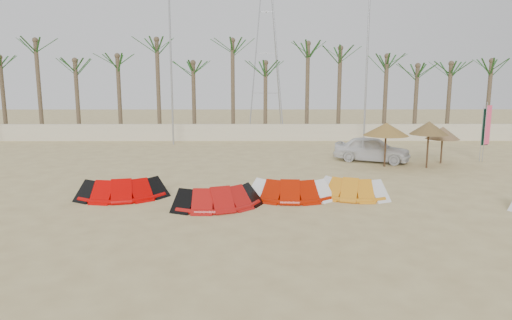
{
  "coord_description": "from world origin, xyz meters",
  "views": [
    {
      "loc": [
        -0.09,
        -13.22,
        4.69
      ],
      "look_at": [
        0.0,
        6.0,
        1.3
      ],
      "focal_mm": 32.0,
      "sensor_mm": 36.0,
      "label": 1
    }
  ],
  "objects_px": {
    "kite_red_left": "(124,187)",
    "parasol_mid": "(429,128)",
    "parasol_right": "(443,133)",
    "kite_red_mid": "(219,195)",
    "parasol_left": "(386,129)",
    "kite_red_right": "(289,188)",
    "kite_orange": "(349,187)",
    "car": "(372,149)"
  },
  "relations": [
    {
      "from": "kite_red_mid",
      "to": "car",
      "type": "xyz_separation_m",
      "value": [
        8.15,
        9.39,
        0.31
      ]
    },
    {
      "from": "parasol_left",
      "to": "parasol_right",
      "type": "distance_m",
      "value": 3.62
    },
    {
      "from": "kite_red_mid",
      "to": "parasol_left",
      "type": "xyz_separation_m",
      "value": [
        8.47,
        7.85,
        1.63
      ]
    },
    {
      "from": "kite_red_left",
      "to": "kite_red_right",
      "type": "relative_size",
      "value": 1.08
    },
    {
      "from": "kite_orange",
      "to": "parasol_left",
      "type": "relative_size",
      "value": 1.33
    },
    {
      "from": "kite_red_left",
      "to": "kite_red_mid",
      "type": "bearing_deg",
      "value": -18.79
    },
    {
      "from": "kite_red_left",
      "to": "kite_red_mid",
      "type": "relative_size",
      "value": 1.0
    },
    {
      "from": "kite_red_mid",
      "to": "parasol_mid",
      "type": "distance_m",
      "value": 13.08
    },
    {
      "from": "kite_red_mid",
      "to": "car",
      "type": "relative_size",
      "value": 0.87
    },
    {
      "from": "kite_red_left",
      "to": "parasol_right",
      "type": "bearing_deg",
      "value": 25.18
    },
    {
      "from": "kite_red_mid",
      "to": "kite_orange",
      "type": "bearing_deg",
      "value": 14.53
    },
    {
      "from": "parasol_mid",
      "to": "kite_red_right",
      "type": "bearing_deg",
      "value": -141.51
    },
    {
      "from": "kite_red_left",
      "to": "parasol_mid",
      "type": "relative_size",
      "value": 1.48
    },
    {
      "from": "parasol_mid",
      "to": "parasol_left",
      "type": "bearing_deg",
      "value": 169.2
    },
    {
      "from": "kite_red_right",
      "to": "parasol_right",
      "type": "height_order",
      "value": "parasol_right"
    },
    {
      "from": "kite_red_mid",
      "to": "parasol_mid",
      "type": "height_order",
      "value": "parasol_mid"
    },
    {
      "from": "parasol_left",
      "to": "parasol_right",
      "type": "height_order",
      "value": "parasol_left"
    },
    {
      "from": "kite_red_left",
      "to": "parasol_mid",
      "type": "xyz_separation_m",
      "value": [
        14.56,
        6.1,
        1.74
      ]
    },
    {
      "from": "parasol_left",
      "to": "car",
      "type": "xyz_separation_m",
      "value": [
        -0.31,
        1.54,
        -1.33
      ]
    },
    {
      "from": "kite_orange",
      "to": "parasol_right",
      "type": "xyz_separation_m",
      "value": [
        6.77,
        7.46,
        1.32
      ]
    },
    {
      "from": "kite_red_mid",
      "to": "parasol_right",
      "type": "distance_m",
      "value": 14.9
    },
    {
      "from": "kite_red_left",
      "to": "kite_red_right",
      "type": "height_order",
      "value": "same"
    },
    {
      "from": "kite_red_right",
      "to": "parasol_left",
      "type": "bearing_deg",
      "value": 49.38
    },
    {
      "from": "kite_red_right",
      "to": "kite_red_left",
      "type": "bearing_deg",
      "value": 178.56
    },
    {
      "from": "kite_red_mid",
      "to": "car",
      "type": "bearing_deg",
      "value": 49.02
    },
    {
      "from": "parasol_left",
      "to": "car",
      "type": "distance_m",
      "value": 2.05
    },
    {
      "from": "parasol_mid",
      "to": "parasol_right",
      "type": "distance_m",
      "value": 1.95
    },
    {
      "from": "parasol_left",
      "to": "car",
      "type": "relative_size",
      "value": 0.57
    },
    {
      "from": "kite_red_right",
      "to": "parasol_mid",
      "type": "distance_m",
      "value": 10.22
    },
    {
      "from": "parasol_right",
      "to": "kite_red_mid",
      "type": "bearing_deg",
      "value": -143.6
    },
    {
      "from": "kite_red_mid",
      "to": "parasol_right",
      "type": "xyz_separation_m",
      "value": [
        11.94,
        8.81,
        1.32
      ]
    },
    {
      "from": "kite_orange",
      "to": "car",
      "type": "xyz_separation_m",
      "value": [
        2.98,
        8.05,
        0.31
      ]
    },
    {
      "from": "kite_orange",
      "to": "parasol_left",
      "type": "xyz_separation_m",
      "value": [
        3.29,
        6.51,
        1.64
      ]
    },
    {
      "from": "parasol_left",
      "to": "kite_red_right",
      "type": "bearing_deg",
      "value": -130.62
    },
    {
      "from": "parasol_left",
      "to": "kite_orange",
      "type": "bearing_deg",
      "value": -116.81
    },
    {
      "from": "parasol_left",
      "to": "parasol_right",
      "type": "xyz_separation_m",
      "value": [
        3.48,
        0.96,
        -0.32
      ]
    },
    {
      "from": "kite_orange",
      "to": "parasol_left",
      "type": "distance_m",
      "value": 7.47
    },
    {
      "from": "parasol_right",
      "to": "car",
      "type": "height_order",
      "value": "parasol_right"
    },
    {
      "from": "kite_orange",
      "to": "parasol_mid",
      "type": "relative_size",
      "value": 1.29
    },
    {
      "from": "kite_red_mid",
      "to": "kite_red_left",
      "type": "bearing_deg",
      "value": 161.21
    },
    {
      "from": "kite_red_right",
      "to": "kite_orange",
      "type": "xyz_separation_m",
      "value": [
        2.44,
        0.17,
        -0.0
      ]
    },
    {
      "from": "kite_orange",
      "to": "car",
      "type": "bearing_deg",
      "value": 69.69
    }
  ]
}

